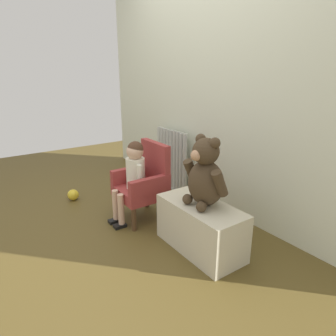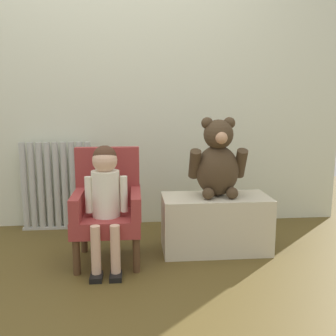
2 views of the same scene
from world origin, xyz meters
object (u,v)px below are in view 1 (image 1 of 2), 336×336
object	(u,v)px
low_bench	(200,227)
toy_ball	(73,195)
child_figure	(133,170)
radiator	(172,160)
large_teddy_bear	(205,175)
child_armchair	(145,182)

from	to	relation	value
low_bench	toy_ball	size ratio (longest dim) A/B	6.05
low_bench	child_figure	bearing A→B (deg)	-165.24
radiator	child_figure	distance (m)	0.86
child_figure	radiator	bearing A→B (deg)	121.03
child_figure	low_bench	distance (m)	0.80
low_bench	large_teddy_bear	size ratio (longest dim) A/B	1.36
child_armchair	low_bench	distance (m)	0.73
child_armchair	low_bench	world-z (taller)	child_armchair
child_figure	low_bench	bearing A→B (deg)	14.76
child_figure	toy_ball	world-z (taller)	child_figure
radiator	child_armchair	world-z (taller)	child_armchair
child_armchair	toy_ball	xyz separation A→B (m)	(-0.77, -0.45, -0.29)
child_figure	large_teddy_bear	bearing A→B (deg)	15.99
radiator	low_bench	size ratio (longest dim) A/B	0.97
radiator	child_figure	size ratio (longest dim) A/B	0.93
child_figure	toy_ball	bearing A→B (deg)	-156.34
radiator	toy_ball	distance (m)	1.15
radiator	low_bench	xyz separation A→B (m)	(1.15, -0.54, -0.16)
child_figure	toy_ball	xyz separation A→B (m)	(-0.77, -0.34, -0.43)
child_figure	toy_ball	size ratio (longest dim) A/B	6.32
low_bench	toy_ball	world-z (taller)	low_bench
child_figure	low_bench	size ratio (longest dim) A/B	1.04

